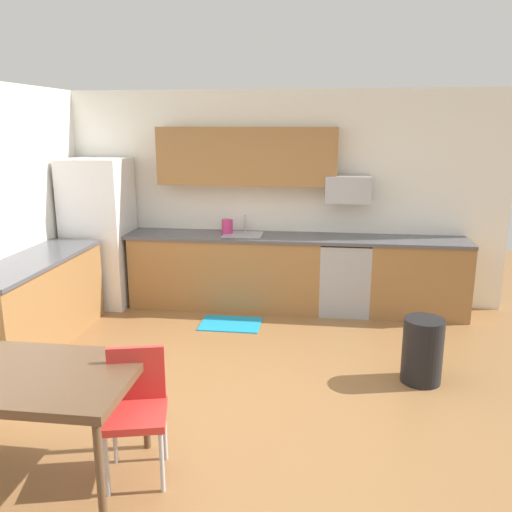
{
  "coord_description": "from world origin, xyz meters",
  "views": [
    {
      "loc": [
        0.67,
        -4.11,
        2.29
      ],
      "look_at": [
        0.0,
        1.0,
        1.0
      ],
      "focal_mm": 37.25,
      "sensor_mm": 36.0,
      "label": 1
    }
  ],
  "objects_px": {
    "chair_near_table": "(136,403)",
    "dining_table": "(26,381)",
    "refrigerator": "(99,233)",
    "microwave": "(348,189)",
    "oven_range": "(344,276)",
    "kettle": "(227,227)",
    "trash_bin": "(422,351)"
  },
  "relations": [
    {
      "from": "chair_near_table",
      "to": "dining_table",
      "type": "bearing_deg",
      "value": -168.85
    },
    {
      "from": "refrigerator",
      "to": "microwave",
      "type": "relative_size",
      "value": 3.46
    },
    {
      "from": "oven_range",
      "to": "microwave",
      "type": "distance_m",
      "value": 1.07
    },
    {
      "from": "chair_near_table",
      "to": "kettle",
      "type": "relative_size",
      "value": 4.25
    },
    {
      "from": "refrigerator",
      "to": "dining_table",
      "type": "bearing_deg",
      "value": -74.02
    },
    {
      "from": "trash_bin",
      "to": "dining_table",
      "type": "bearing_deg",
      "value": -148.53
    },
    {
      "from": "oven_range",
      "to": "trash_bin",
      "type": "relative_size",
      "value": 1.52
    },
    {
      "from": "trash_bin",
      "to": "refrigerator",
      "type": "bearing_deg",
      "value": 155.21
    },
    {
      "from": "chair_near_table",
      "to": "kettle",
      "type": "xyz_separation_m",
      "value": [
        -0.02,
        3.44,
        0.52
      ]
    },
    {
      "from": "refrigerator",
      "to": "oven_range",
      "type": "relative_size",
      "value": 2.06
    },
    {
      "from": "dining_table",
      "to": "chair_near_table",
      "type": "xyz_separation_m",
      "value": [
        0.67,
        0.13,
        -0.18
      ]
    },
    {
      "from": "dining_table",
      "to": "kettle",
      "type": "height_order",
      "value": "kettle"
    },
    {
      "from": "microwave",
      "to": "chair_near_table",
      "type": "xyz_separation_m",
      "value": [
        -1.46,
        -3.49,
        -1.02
      ]
    },
    {
      "from": "refrigerator",
      "to": "oven_range",
      "type": "bearing_deg",
      "value": 1.47
    },
    {
      "from": "refrigerator",
      "to": "dining_table",
      "type": "xyz_separation_m",
      "value": [
        0.98,
        -3.44,
        -0.25
      ]
    },
    {
      "from": "oven_range",
      "to": "microwave",
      "type": "xyz_separation_m",
      "value": [
        0.0,
        0.1,
        1.07
      ]
    },
    {
      "from": "oven_range",
      "to": "chair_near_table",
      "type": "distance_m",
      "value": 3.69
    },
    {
      "from": "microwave",
      "to": "kettle",
      "type": "distance_m",
      "value": 1.56
    },
    {
      "from": "oven_range",
      "to": "dining_table",
      "type": "height_order",
      "value": "oven_range"
    },
    {
      "from": "refrigerator",
      "to": "chair_near_table",
      "type": "distance_m",
      "value": 3.72
    },
    {
      "from": "chair_near_table",
      "to": "refrigerator",
      "type": "bearing_deg",
      "value": 116.62
    },
    {
      "from": "chair_near_table",
      "to": "microwave",
      "type": "bearing_deg",
      "value": 67.31
    },
    {
      "from": "refrigerator",
      "to": "trash_bin",
      "type": "distance_m",
      "value": 4.19
    },
    {
      "from": "trash_bin",
      "to": "kettle",
      "type": "distance_m",
      "value": 2.92
    },
    {
      "from": "dining_table",
      "to": "trash_bin",
      "type": "relative_size",
      "value": 2.33
    },
    {
      "from": "dining_table",
      "to": "chair_near_table",
      "type": "distance_m",
      "value": 0.71
    },
    {
      "from": "oven_range",
      "to": "microwave",
      "type": "height_order",
      "value": "microwave"
    },
    {
      "from": "microwave",
      "to": "chair_near_table",
      "type": "distance_m",
      "value": 3.91
    },
    {
      "from": "refrigerator",
      "to": "microwave",
      "type": "height_order",
      "value": "refrigerator"
    },
    {
      "from": "oven_range",
      "to": "trash_bin",
      "type": "bearing_deg",
      "value": -70.38
    },
    {
      "from": "oven_range",
      "to": "kettle",
      "type": "distance_m",
      "value": 1.58
    },
    {
      "from": "microwave",
      "to": "dining_table",
      "type": "xyz_separation_m",
      "value": [
        -2.13,
        -3.62,
        -0.84
      ]
    }
  ]
}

